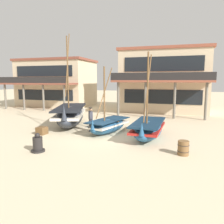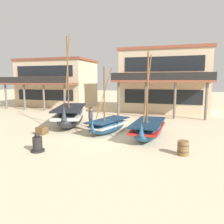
# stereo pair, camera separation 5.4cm
# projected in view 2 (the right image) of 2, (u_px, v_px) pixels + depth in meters

# --- Properties ---
(ground_plane) EXTENTS (120.00, 120.00, 0.00)m
(ground_plane) POSITION_uv_depth(u_px,v_px,m) (107.00, 135.00, 14.26)
(ground_plane) COLOR beige
(fishing_boat_near_left) EXTENTS (1.79, 4.30, 5.15)m
(fishing_boat_near_left) POSITION_uv_depth(u_px,v_px,m) (148.00, 129.00, 13.52)
(fishing_boat_near_left) COLOR #23517A
(fishing_boat_near_left) RESTS_ON ground
(fishing_boat_centre_large) EXTENTS (3.68, 5.95, 7.07)m
(fishing_boat_centre_large) POSITION_uv_depth(u_px,v_px,m) (70.00, 115.00, 17.18)
(fishing_boat_centre_large) COLOR #2D333D
(fishing_boat_centre_large) RESTS_ON ground
(fishing_boat_far_right) EXTENTS (2.31, 3.84, 4.42)m
(fishing_boat_far_right) POSITION_uv_depth(u_px,v_px,m) (108.00, 125.00, 14.92)
(fishing_boat_far_right) COLOR #23517A
(fishing_boat_far_right) RESTS_ON ground
(fisherman_by_hull) EXTENTS (0.39, 0.42, 1.68)m
(fisherman_by_hull) POSITION_uv_depth(u_px,v_px,m) (91.00, 120.00, 15.29)
(fisherman_by_hull) COLOR #33333D
(fisherman_by_hull) RESTS_ON ground
(capstan_winch) EXTENTS (0.68, 0.68, 0.96)m
(capstan_winch) POSITION_uv_depth(u_px,v_px,m) (38.00, 144.00, 11.00)
(capstan_winch) COLOR black
(capstan_winch) RESTS_ON ground
(wooden_barrel) EXTENTS (0.56, 0.56, 0.70)m
(wooden_barrel) POSITION_uv_depth(u_px,v_px,m) (183.00, 148.00, 10.48)
(wooden_barrel) COLOR brown
(wooden_barrel) RESTS_ON ground
(cargo_crate) EXTENTS (0.65, 0.65, 0.49)m
(cargo_crate) POSITION_uv_depth(u_px,v_px,m) (42.00, 131.00, 14.56)
(cargo_crate) COLOR brown
(cargo_crate) RESTS_ON ground
(harbor_building_main) EXTENTS (9.82, 8.60, 7.01)m
(harbor_building_main) POSITION_uv_depth(u_px,v_px,m) (164.00, 81.00, 25.26)
(harbor_building_main) COLOR beige
(harbor_building_main) RESTS_ON ground
(harbor_building_annex) EXTENTS (9.93, 9.14, 6.35)m
(harbor_building_annex) POSITION_uv_depth(u_px,v_px,m) (57.00, 83.00, 30.99)
(harbor_building_annex) COLOR beige
(harbor_building_annex) RESTS_ON ground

